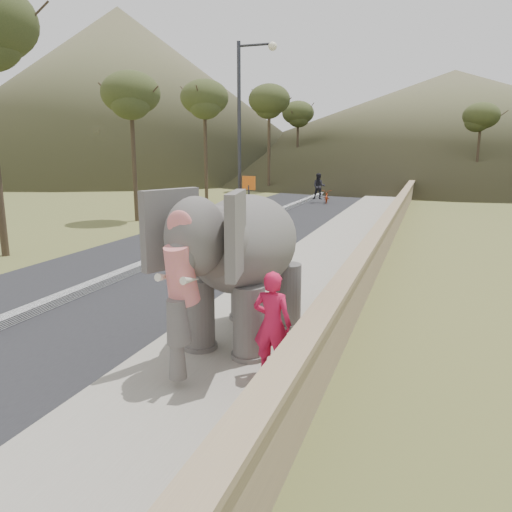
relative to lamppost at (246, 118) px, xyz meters
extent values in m
plane|color=olive|center=(4.69, -14.45, -4.87)|extent=(160.00, 160.00, 0.00)
cube|color=black|center=(-0.31, -4.45, -4.86)|extent=(7.00, 120.00, 0.03)
cube|color=black|center=(-0.31, -4.45, -4.76)|extent=(0.35, 120.00, 0.22)
cube|color=#9E9687|center=(4.69, -4.45, -4.80)|extent=(3.00, 120.00, 0.15)
cube|color=tan|center=(6.34, -4.45, -4.32)|extent=(0.30, 120.00, 1.10)
cylinder|color=#2E2D32|center=(-0.31, 0.00, -0.87)|extent=(0.16, 0.16, 8.00)
cylinder|color=#2E2D32|center=(0.49, 0.00, 2.93)|extent=(1.60, 0.10, 0.10)
sphere|color=#FFF2CC|center=(1.19, 0.00, 2.83)|extent=(0.36, 0.36, 0.36)
cylinder|color=#2D2D33|center=(0.19, -0.18, -3.87)|extent=(0.08, 0.08, 2.00)
cube|color=orange|center=(0.19, -0.18, -2.77)|extent=(0.60, 0.05, 0.60)
cone|color=brown|center=(-33.31, 40.55, 6.13)|extent=(60.00, 60.00, 22.00)
cone|color=brown|center=(9.69, 55.55, 2.13)|extent=(80.00, 80.00, 14.00)
imported|color=#C6153E|center=(5.64, -13.99, -3.89)|extent=(0.60, 0.40, 1.66)
imported|color=maroon|center=(1.25, 11.91, -4.42)|extent=(0.88, 1.80, 0.91)
imported|color=black|center=(0.71, 11.91, -3.76)|extent=(0.94, 0.79, 1.73)
camera|label=1|loc=(7.79, -20.87, -1.27)|focal=35.00mm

